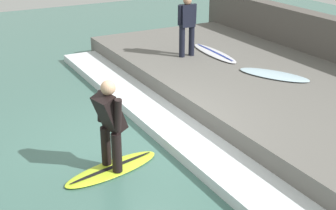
% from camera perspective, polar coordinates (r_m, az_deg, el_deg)
% --- Properties ---
extents(ground_plane, '(28.00, 28.00, 0.00)m').
position_cam_1_polar(ground_plane, '(8.63, -4.05, -5.15)').
color(ground_plane, '#426B60').
extents(concrete_ledge, '(4.40, 12.16, 0.53)m').
position_cam_1_polar(concrete_ledge, '(10.37, 14.16, 0.73)').
color(concrete_ledge, '#66635E').
rests_on(concrete_ledge, ground_plane).
extents(wave_foam_crest, '(0.94, 11.55, 0.19)m').
position_cam_1_polar(wave_foam_crest, '(8.96, 1.25, -3.31)').
color(wave_foam_crest, silver).
rests_on(wave_foam_crest, ground_plane).
extents(surfboard_riding, '(1.84, 0.89, 0.07)m').
position_cam_1_polar(surfboard_riding, '(7.92, -6.80, -7.72)').
color(surfboard_riding, '#BFE02D').
rests_on(surfboard_riding, ground_plane).
extents(surfer_riding, '(0.52, 0.66, 1.53)m').
position_cam_1_polar(surfer_riding, '(7.52, -7.11, -1.92)').
color(surfer_riding, black).
rests_on(surfer_riding, surfboard_riding).
extents(surfer_waiting_near, '(0.52, 0.25, 1.53)m').
position_cam_1_polar(surfer_waiting_near, '(11.96, 2.34, 9.94)').
color(surfer_waiting_near, black).
rests_on(surfer_waiting_near, concrete_ledge).
extents(surfboard_waiting_near, '(0.54, 2.01, 0.07)m').
position_cam_1_polar(surfboard_waiting_near, '(12.38, 5.66, 6.32)').
color(surfboard_waiting_near, silver).
rests_on(surfboard_waiting_near, concrete_ledge).
extents(surfboard_spare, '(1.30, 1.74, 0.06)m').
position_cam_1_polar(surfboard_spare, '(10.92, 12.77, 3.62)').
color(surfboard_spare, silver).
rests_on(surfboard_spare, concrete_ledge).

